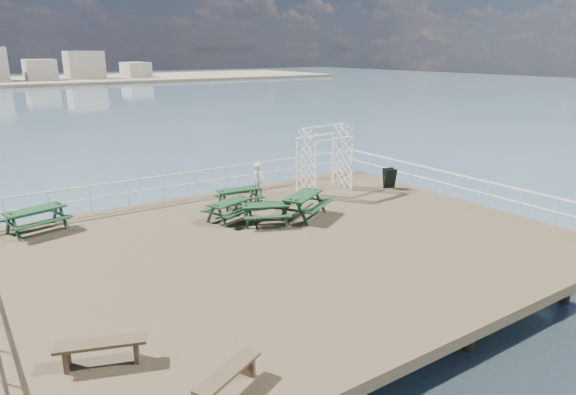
% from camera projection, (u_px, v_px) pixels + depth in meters
% --- Properties ---
extents(ground, '(18.00, 14.00, 0.30)m').
position_uv_depth(ground, '(285.00, 246.00, 16.90)').
color(ground, brown).
rests_on(ground, ground).
extents(sea_backdrop, '(300.00, 300.00, 9.20)m').
position_uv_depth(sea_backdrop, '(33.00, 77.00, 130.36)').
color(sea_backdrop, '#466977').
rests_on(sea_backdrop, ground).
extents(railing, '(17.77, 13.76, 1.10)m').
position_uv_depth(railing, '(244.00, 199.00, 18.62)').
color(railing, white).
rests_on(railing, ground).
extents(picnic_table_a, '(2.23, 1.96, 0.93)m').
position_uv_depth(picnic_table_a, '(36.00, 215.00, 17.70)').
color(picnic_table_a, '#123318').
rests_on(picnic_table_a, ground).
extents(picnic_table_b, '(1.80, 1.50, 0.82)m').
position_uv_depth(picnic_table_b, '(239.00, 194.00, 20.61)').
color(picnic_table_b, '#123318').
rests_on(picnic_table_b, ground).
extents(picnic_table_c, '(2.02, 1.82, 0.82)m').
position_uv_depth(picnic_table_c, '(230.00, 206.00, 18.93)').
color(picnic_table_c, '#123318').
rests_on(picnic_table_c, ground).
extents(picnic_table_d, '(2.09, 1.92, 0.82)m').
position_uv_depth(picnic_table_d, '(266.00, 210.00, 18.53)').
color(picnic_table_d, '#123318').
rests_on(picnic_table_d, ground).
extents(picnic_table_e, '(2.55, 2.41, 0.98)m').
position_uv_depth(picnic_table_e, '(303.00, 201.00, 19.29)').
color(picnic_table_e, '#123318').
rests_on(picnic_table_e, ground).
extents(flat_bench_near, '(1.80, 1.01, 0.51)m').
position_uv_depth(flat_bench_near, '(101.00, 347.00, 10.22)').
color(flat_bench_near, brown).
rests_on(flat_bench_near, ground).
extents(flat_bench_far, '(1.60, 1.01, 0.46)m').
position_uv_depth(flat_bench_far, '(228.00, 376.00, 9.39)').
color(flat_bench_far, brown).
rests_on(flat_bench_far, ground).
extents(trellis_arbor, '(2.48, 1.47, 2.96)m').
position_uv_depth(trellis_arbor, '(325.00, 162.00, 22.58)').
color(trellis_arbor, white).
rests_on(trellis_arbor, ground).
extents(sandwich_board, '(0.67, 0.58, 0.92)m').
position_uv_depth(sandwich_board, '(389.00, 178.00, 23.37)').
color(sandwich_board, black).
rests_on(sandwich_board, ground).
extents(person, '(0.66, 0.50, 1.60)m').
position_uv_depth(person, '(259.00, 182.00, 21.23)').
color(person, white).
rests_on(person, ground).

